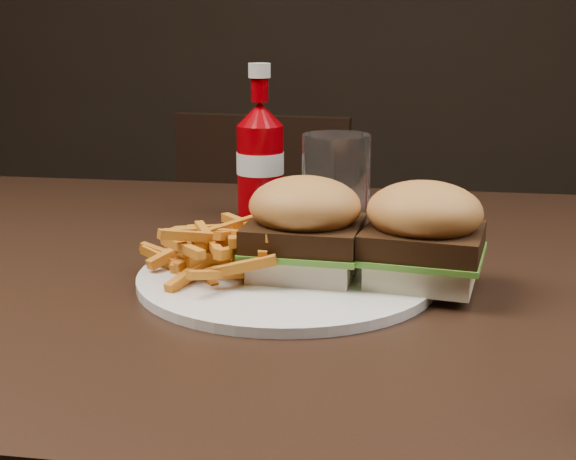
# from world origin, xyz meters

# --- Properties ---
(dining_table) EXTENTS (1.20, 0.80, 0.04)m
(dining_table) POSITION_xyz_m (0.00, 0.00, 0.73)
(dining_table) COLOR black
(dining_table) RESTS_ON ground
(chair_far) EXTENTS (0.39, 0.39, 0.03)m
(chair_far) POSITION_xyz_m (-0.07, 0.88, 0.43)
(chair_far) COLOR black
(chair_far) RESTS_ON ground
(plate) EXTENTS (0.29, 0.29, 0.01)m
(plate) POSITION_xyz_m (0.09, -0.06, 0.76)
(plate) COLOR white
(plate) RESTS_ON dining_table
(sandwich_half_a) EXTENTS (0.10, 0.09, 0.02)m
(sandwich_half_a) POSITION_xyz_m (0.11, -0.06, 0.77)
(sandwich_half_a) COLOR beige
(sandwich_half_a) RESTS_ON plate
(sandwich_half_b) EXTENTS (0.11, 0.10, 0.02)m
(sandwich_half_b) POSITION_xyz_m (0.22, -0.07, 0.77)
(sandwich_half_b) COLOR beige
(sandwich_half_b) RESTS_ON plate
(fries_pile) EXTENTS (0.16, 0.16, 0.05)m
(fries_pile) POSITION_xyz_m (0.04, -0.06, 0.78)
(fries_pile) COLOR #B77D25
(fries_pile) RESTS_ON plate
(ketchup_bottle) EXTENTS (0.07, 0.07, 0.12)m
(ketchup_bottle) POSITION_xyz_m (0.02, 0.19, 0.81)
(ketchup_bottle) COLOR #8A0006
(ketchup_bottle) RESTS_ON dining_table
(tumbler) EXTENTS (0.09, 0.09, 0.13)m
(tumbler) POSITION_xyz_m (0.12, 0.13, 0.81)
(tumbler) COLOR white
(tumbler) RESTS_ON dining_table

